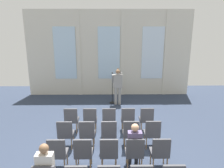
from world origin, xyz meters
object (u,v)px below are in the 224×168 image
object	(u,v)px
chair_r2_c0	(58,152)
chair_r2_c4	(160,151)
mic_stand	(112,96)
audience_r2_c3	(134,143)
chair_r0_c2	(109,118)
chair_r0_c3	(128,118)
chair_r1_c2	(109,132)
chair_r1_c3	(131,132)
chair_r0_c1	(90,118)
chair_r1_c1	(87,132)
chair_r2_c2	(109,151)
chair_r0_c0	(71,118)
chair_r1_c4	(152,132)
chair_r2_c3	(135,151)
chair_r0_c4	(146,118)
chair_r1_c0	(66,132)
speaker	(118,84)
chair_r2_c1	(83,152)

from	to	relation	value
chair_r2_c0	chair_r2_c4	size ratio (longest dim) A/B	1.00
mic_stand	audience_r2_c3	world-z (taller)	mic_stand
chair_r0_c2	chair_r0_c3	world-z (taller)	same
chair_r2_c0	chair_r2_c4	xyz separation A→B (m)	(2.65, 0.00, 0.00)
mic_stand	chair_r1_c2	distance (m)	4.10
chair_r1_c3	chair_r1_c2	bearing A→B (deg)	180.00
chair_r0_c1	chair_r1_c1	size ratio (longest dim) A/B	1.00
chair_r2_c0	audience_r2_c3	bearing A→B (deg)	2.41
chair_r2_c2	chair_r2_c4	world-z (taller)	same
chair_r0_c0	chair_r1_c4	size ratio (longest dim) A/B	1.00
chair_r0_c2	audience_r2_c3	distance (m)	2.12
chair_r1_c3	chair_r2_c2	distance (m)	1.23
chair_r0_c3	chair_r2_c3	bearing A→B (deg)	-90.00
chair_r0_c4	chair_r1_c0	xyz separation A→B (m)	(-2.65, -1.04, 0.00)
chair_r0_c0	audience_r2_c3	bearing A→B (deg)	-45.21
chair_r0_c4	chair_r2_c4	distance (m)	2.08
chair_r0_c2	chair_r0_c4	distance (m)	1.32
chair_r0_c4	chair_r1_c3	size ratio (longest dim) A/B	1.00
chair_r2_c0	chair_r2_c4	distance (m)	2.65
speaker	chair_r1_c4	bearing A→B (deg)	-76.99
speaker	chair_r0_c4	distance (m)	3.06
mic_stand	chair_r0_c0	xyz separation A→B (m)	(-1.49, -3.05, 0.20)
chair_r1_c1	speaker	bearing A→B (deg)	74.60
chair_r0_c2	chair_r2_c3	distance (m)	2.19
speaker	chair_r0_c4	world-z (taller)	speaker
chair_r0_c3	chair_r0_c0	bearing A→B (deg)	180.00
chair_r0_c2	chair_r1_c2	bearing A→B (deg)	-90.00
chair_r0_c3	chair_r1_c3	xyz separation A→B (m)	(0.00, -1.04, 0.00)
chair_r1_c0	chair_r2_c1	size ratio (longest dim) A/B	1.00
chair_r0_c3	chair_r0_c4	size ratio (longest dim) A/B	1.00
chair_r1_c0	chair_r1_c2	bearing A→B (deg)	0.00
chair_r0_c1	chair_r2_c4	size ratio (longest dim) A/B	1.00
chair_r1_c1	chair_r2_c2	bearing A→B (deg)	-57.58
speaker	chair_r1_c4	distance (m)	4.05
chair_r2_c4	audience_r2_c3	bearing A→B (deg)	172.81
audience_r2_c3	chair_r1_c2	bearing A→B (deg)	124.63
mic_stand	chair_r1_c1	xyz separation A→B (m)	(-0.82, -4.09, 0.20)
chair_r0_c2	chair_r1_c0	size ratio (longest dim) A/B	1.00
speaker	chair_r1_c2	world-z (taller)	speaker
audience_r2_c3	chair_r2_c4	distance (m)	0.69
chair_r0_c0	chair_r1_c4	bearing A→B (deg)	-21.48
mic_stand	chair_r0_c1	xyz separation A→B (m)	(-0.82, -3.05, 0.20)
speaker	chair_r1_c1	distance (m)	4.10
chair_r1_c3	chair_r2_c2	bearing A→B (deg)	-122.42
chair_r2_c1	chair_r1_c0	bearing A→B (deg)	122.42
speaker	chair_r2_c1	xyz separation A→B (m)	(-1.08, -4.96, -0.47)
chair_r2_c0	chair_r2_c3	size ratio (longest dim) A/B	1.00
chair_r0_c4	chair_r2_c3	xyz separation A→B (m)	(-0.66, -2.08, 0.00)
chair_r0_c3	chair_r1_c1	xyz separation A→B (m)	(-1.32, -1.04, 0.00)
chair_r1_c3	chair_r1_c4	bearing A→B (deg)	0.00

